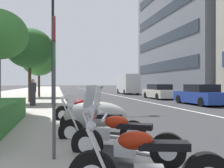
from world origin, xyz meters
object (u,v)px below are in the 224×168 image
object	(u,v)px
motorcycle_far_end_row	(146,167)
delivery_van_ahead	(128,84)
motorcycle_under_tarp	(84,113)
motorcycle_nearest_camera	(94,116)
street_lamp_with_banners	(57,23)
motorcycle_second_in_row	(101,129)
motorcycle_by_sign_pole	(123,141)
car_mid_block_traffic	(159,92)
parking_sign_by_curb	(54,70)
street_tree_near_plaza_corner	(39,62)
pedestrian_on_plaza	(33,92)
car_lead_in_lane	(200,95)
street_tree_mid_sidewalk	(30,48)

from	to	relation	value
motorcycle_far_end_row	delivery_van_ahead	distance (m)	30.79
motorcycle_under_tarp	delivery_van_ahead	size ratio (longest dim) A/B	0.43
motorcycle_nearest_camera	street_lamp_with_banners	bearing A→B (deg)	-69.58
motorcycle_nearest_camera	motorcycle_second_in_row	bearing A→B (deg)	100.66
motorcycle_by_sign_pole	car_mid_block_traffic	world-z (taller)	motorcycle_by_sign_pole
delivery_van_ahead	motorcycle_under_tarp	bearing A→B (deg)	159.17
parking_sign_by_curb	street_tree_near_plaza_corner	distance (m)	20.78
motorcycle_by_sign_pole	motorcycle_nearest_camera	world-z (taller)	motorcycle_by_sign_pole
delivery_van_ahead	pedestrian_on_plaza	distance (m)	20.64
motorcycle_by_sign_pole	car_lead_in_lane	distance (m)	13.73
motorcycle_second_in_row	street_tree_near_plaza_corner	size ratio (longest dim) A/B	0.41
street_tree_mid_sidewalk	street_tree_near_plaza_corner	size ratio (longest dim) A/B	1.07
motorcycle_far_end_row	car_lead_in_lane	distance (m)	14.89
motorcycle_nearest_camera	car_lead_in_lane	bearing A→B (deg)	-125.03
car_mid_block_traffic	street_lamp_with_banners	world-z (taller)	street_lamp_with_banners
motorcycle_far_end_row	motorcycle_by_sign_pole	distance (m)	1.40
motorcycle_by_sign_pole	car_lead_in_lane	xyz separation A→B (m)	(10.63, -8.69, 0.23)
parking_sign_by_curb	street_tree_mid_sidewalk	xyz separation A→B (m)	(13.53, 1.91, 2.30)
street_tree_near_plaza_corner	motorcycle_under_tarp	bearing A→B (deg)	-170.29
car_lead_in_lane	street_tree_near_plaza_corner	world-z (taller)	street_tree_near_plaza_corner
motorcycle_under_tarp	car_lead_in_lane	xyz separation A→B (m)	(6.18, -8.94, 0.24)
motorcycle_second_in_row	car_mid_block_traffic	bearing A→B (deg)	-99.98
motorcycle_under_tarp	delivery_van_ahead	distance (m)	25.30
street_lamp_with_banners	car_lead_in_lane	bearing A→B (deg)	-98.89
motorcycle_second_in_row	street_tree_mid_sidewalk	xyz separation A→B (m)	(12.27, 2.98, 3.64)
motorcycle_nearest_camera	street_lamp_with_banners	xyz separation A→B (m)	(9.28, 1.11, 5.11)
motorcycle_under_tarp	car_lead_in_lane	bearing A→B (deg)	-126.16
street_tree_mid_sidewalk	motorcycle_under_tarp	bearing A→B (deg)	-162.49
street_lamp_with_banners	street_tree_mid_sidewalk	size ratio (longest dim) A/B	1.75
motorcycle_second_in_row	car_lead_in_lane	distance (m)	12.82
motorcycle_nearest_camera	motorcycle_under_tarp	world-z (taller)	motorcycle_under_tarp
motorcycle_by_sign_pole	motorcycle_second_in_row	bearing A→B (deg)	-52.68
street_tree_near_plaza_corner	motorcycle_far_end_row	bearing A→B (deg)	-172.41
motorcycle_by_sign_pole	car_lead_in_lane	world-z (taller)	motorcycle_by_sign_pole
car_lead_in_lane	motorcycle_under_tarp	bearing A→B (deg)	124.02
motorcycle_far_end_row	parking_sign_by_curb	distance (m)	2.31
motorcycle_far_end_row	street_tree_mid_sidewalk	xyz separation A→B (m)	(15.05, 3.07, 3.61)
parking_sign_by_curb	motorcycle_far_end_row	bearing A→B (deg)	-142.59
street_lamp_with_banners	pedestrian_on_plaza	size ratio (longest dim) A/B	5.69
motorcycle_nearest_camera	street_tree_mid_sidewalk	xyz separation A→B (m)	(10.75, 3.06, 3.53)
motorcycle_by_sign_pole	pedestrian_on_plaza	distance (m)	11.18
car_mid_block_traffic	pedestrian_on_plaza	bearing A→B (deg)	120.17
motorcycle_nearest_camera	parking_sign_by_curb	distance (m)	3.25
delivery_van_ahead	pedestrian_on_plaza	world-z (taller)	delivery_van_ahead
motorcycle_second_in_row	motorcycle_nearest_camera	size ratio (longest dim) A/B	0.99
motorcycle_under_tarp	pedestrian_on_plaza	xyz separation A→B (m)	(6.40, 2.41, 0.55)
motorcycle_far_end_row	street_tree_near_plaza_corner	bearing A→B (deg)	-66.49
motorcycle_far_end_row	street_tree_near_plaza_corner	world-z (taller)	street_tree_near_plaza_corner
delivery_van_ahead	parking_sign_by_curb	world-z (taller)	delivery_van_ahead
motorcycle_nearest_camera	street_tree_near_plaza_corner	xyz separation A→B (m)	(17.83, 2.94, 3.20)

